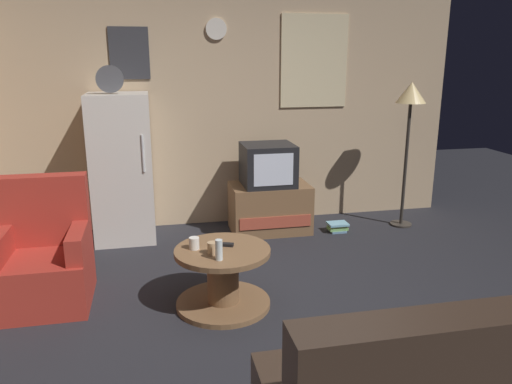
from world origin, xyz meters
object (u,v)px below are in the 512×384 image
coffee_table (223,278)px  mug_ceramic_tan (213,248)px  standing_lamp (410,104)px  remote_control (224,244)px  tv_stand (270,208)px  mug_ceramic_white (194,243)px  book_stack (337,227)px  armchair (44,260)px  fridge (122,168)px  crt_tv (268,165)px  wine_glass (219,250)px

coffee_table → mug_ceramic_tan: bearing=-135.2°
standing_lamp → remote_control: standing_lamp is taller
tv_stand → coffee_table: size_ratio=1.17×
tv_stand → mug_ceramic_white: bearing=-121.6°
mug_ceramic_white → book_stack: mug_ceramic_white is taller
coffee_table → armchair: armchair is taller
tv_stand → mug_ceramic_white: size_ratio=9.33×
fridge → tv_stand: fridge is taller
fridge → crt_tv: fridge is taller
coffee_table → mug_ceramic_tan: mug_ceramic_tan is taller
coffee_table → mug_ceramic_tan: 0.30m
crt_tv → book_stack: size_ratio=2.51×
crt_tv → book_stack: 1.03m
wine_glass → book_stack: (1.51, 1.60, -0.49)m
wine_glass → mug_ceramic_tan: 0.12m
crt_tv → armchair: same height
tv_stand → wine_glass: size_ratio=5.60×
coffee_table → mug_ceramic_white: (-0.20, 0.04, 0.28)m
standing_lamp → armchair: (-3.58, -1.08, -1.02)m
coffee_table → book_stack: (1.46, 1.40, -0.18)m
armchair → mug_ceramic_white: bearing=-16.4°
mug_ceramic_tan → coffee_table: bearing=44.8°
standing_lamp → wine_glass: (-2.30, -1.66, -0.82)m
crt_tv → remote_control: bearing=-114.8°
mug_ceramic_white → armchair: 1.19m
standing_lamp → coffee_table: size_ratio=2.21×
tv_stand → armchair: bearing=-149.9°
tv_stand → book_stack: size_ratio=3.90×
armchair → fridge: bearing=67.0°
mug_ceramic_white → crt_tv: bearing=59.0°
mug_ceramic_tan → mug_ceramic_white: bearing=134.1°
armchair → crt_tv: bearing=30.4°
crt_tv → mug_ceramic_white: size_ratio=6.00×
remote_control → book_stack: 2.01m
standing_lamp → coffee_table: bearing=-147.0°
wine_glass → standing_lamp: bearing=35.8°
coffee_table → fridge: bearing=114.9°
fridge → mug_ceramic_tan: (0.70, -1.77, -0.24)m
mug_ceramic_tan → book_stack: (1.54, 1.48, -0.46)m
crt_tv → wine_glass: 1.95m
crt_tv → coffee_table: bearing=-114.5°
wine_glass → mug_ceramic_tan: (-0.03, 0.12, -0.03)m
fridge → coffee_table: size_ratio=2.46×
mug_ceramic_white → armchair: size_ratio=0.09×
tv_stand → standing_lamp: standing_lamp is taller
wine_glass → book_stack: wine_glass is taller
standing_lamp → remote_control: size_ratio=10.60×
armchair → book_stack: 2.99m
mug_ceramic_white → tv_stand: bearing=58.4°
standing_lamp → mug_ceramic_white: bearing=-150.0°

